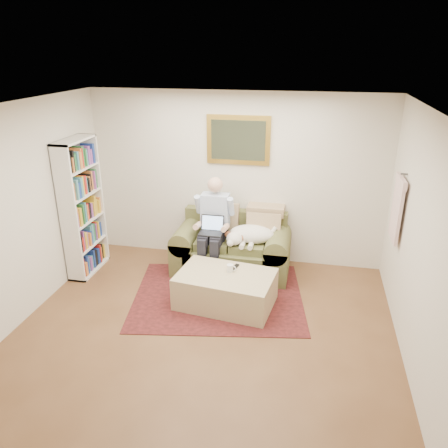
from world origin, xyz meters
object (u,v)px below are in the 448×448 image
(ottoman, at_px, (226,289))
(coffee_mug, at_px, (230,268))
(sleeping_dog, at_px, (252,234))
(bookshelf, at_px, (82,208))
(laptop, at_px, (212,228))
(sofa, at_px, (232,252))
(seated_man, at_px, (213,229))

(ottoman, xyz_separation_m, coffee_mug, (0.04, 0.08, 0.27))
(coffee_mug, bearing_deg, ottoman, -115.94)
(sleeping_dog, bearing_deg, bookshelf, -171.91)
(laptop, xyz_separation_m, sleeping_dog, (0.56, 0.14, -0.10))
(coffee_mug, xyz_separation_m, bookshelf, (-2.28, 0.45, 0.50))
(bookshelf, bearing_deg, sofa, 11.48)
(ottoman, bearing_deg, seated_man, 113.78)
(sofa, relative_size, sleeping_dog, 2.43)
(coffee_mug, height_order, bookshelf, bookshelf)
(ottoman, bearing_deg, sleeping_dog, 76.84)
(sofa, height_order, sleeping_dog, sofa)
(seated_man, bearing_deg, bookshelf, -171.63)
(seated_man, height_order, ottoman, seated_man)
(sleeping_dog, distance_m, coffee_mug, 0.83)
(sleeping_dog, bearing_deg, sofa, 164.26)
(sofa, distance_m, bookshelf, 2.29)
(laptop, distance_m, coffee_mug, 0.81)
(laptop, bearing_deg, coffee_mug, -58.97)
(laptop, height_order, ottoman, laptop)
(laptop, xyz_separation_m, ottoman, (0.36, -0.74, -0.53))
(seated_man, xyz_separation_m, coffee_mug, (0.40, -0.73, -0.22))
(sleeping_dog, distance_m, ottoman, 1.00)
(bookshelf, bearing_deg, ottoman, -13.44)
(sofa, xyz_separation_m, sleeping_dog, (0.31, -0.09, 0.36))
(ottoman, bearing_deg, bookshelf, 166.56)
(coffee_mug, bearing_deg, seated_man, 118.67)
(sofa, bearing_deg, coffee_mug, -80.92)
(sofa, bearing_deg, laptop, -138.98)
(laptop, distance_m, ottoman, 0.98)
(laptop, bearing_deg, sleeping_dog, 13.64)
(coffee_mug, relative_size, bookshelf, 0.05)
(sofa, distance_m, seated_man, 0.52)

